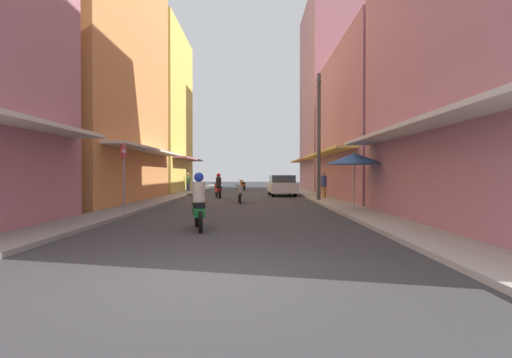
{
  "coord_description": "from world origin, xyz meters",
  "views": [
    {
      "loc": [
        0.71,
        -5.76,
        1.54
      ],
      "look_at": [
        0.6,
        15.95,
        1.25
      ],
      "focal_mm": 27.46,
      "sensor_mm": 36.0,
      "label": 1
    }
  ],
  "objects_px": {
    "pedestrian_far": "(326,186)",
    "utility_pole": "(321,136)",
    "motorbike_green": "(200,204)",
    "street_sign_no_entry": "(126,169)",
    "parked_car": "(284,185)",
    "vendor_umbrella": "(356,159)",
    "motorbike_orange": "(244,185)",
    "motorbike_red": "(220,187)",
    "pedestrian_foreground": "(190,182)",
    "motorbike_silver": "(241,193)"
  },
  "relations": [
    {
      "from": "motorbike_orange",
      "to": "pedestrian_foreground",
      "type": "bearing_deg",
      "value": -148.01
    },
    {
      "from": "vendor_umbrella",
      "to": "street_sign_no_entry",
      "type": "relative_size",
      "value": 0.9
    },
    {
      "from": "motorbike_green",
      "to": "motorbike_red",
      "type": "bearing_deg",
      "value": 93.35
    },
    {
      "from": "motorbike_orange",
      "to": "pedestrian_far",
      "type": "xyz_separation_m",
      "value": [
        5.3,
        -12.99,
        0.33
      ]
    },
    {
      "from": "pedestrian_foreground",
      "to": "motorbike_orange",
      "type": "bearing_deg",
      "value": 31.99
    },
    {
      "from": "pedestrian_foreground",
      "to": "vendor_umbrella",
      "type": "height_order",
      "value": "vendor_umbrella"
    },
    {
      "from": "motorbike_silver",
      "to": "utility_pole",
      "type": "relative_size",
      "value": 0.26
    },
    {
      "from": "motorbike_red",
      "to": "motorbike_green",
      "type": "relative_size",
      "value": 0.99
    },
    {
      "from": "pedestrian_far",
      "to": "pedestrian_foreground",
      "type": "bearing_deg",
      "value": 134.27
    },
    {
      "from": "motorbike_red",
      "to": "parked_car",
      "type": "relative_size",
      "value": 0.42
    },
    {
      "from": "motorbike_red",
      "to": "pedestrian_far",
      "type": "relative_size",
      "value": 1.06
    },
    {
      "from": "pedestrian_far",
      "to": "utility_pole",
      "type": "bearing_deg",
      "value": -107.63
    },
    {
      "from": "motorbike_silver",
      "to": "pedestrian_foreground",
      "type": "height_order",
      "value": "pedestrian_foreground"
    },
    {
      "from": "parked_car",
      "to": "street_sign_no_entry",
      "type": "distance_m",
      "value": 15.0
    },
    {
      "from": "motorbike_orange",
      "to": "motorbike_green",
      "type": "bearing_deg",
      "value": -90.77
    },
    {
      "from": "parked_car",
      "to": "motorbike_orange",
      "type": "bearing_deg",
      "value": 109.13
    },
    {
      "from": "motorbike_red",
      "to": "pedestrian_far",
      "type": "distance_m",
      "value": 6.66
    },
    {
      "from": "motorbike_red",
      "to": "pedestrian_far",
      "type": "height_order",
      "value": "pedestrian_far"
    },
    {
      "from": "street_sign_no_entry",
      "to": "motorbike_green",
      "type": "bearing_deg",
      "value": -45.94
    },
    {
      "from": "utility_pole",
      "to": "pedestrian_far",
      "type": "bearing_deg",
      "value": 72.37
    },
    {
      "from": "vendor_umbrella",
      "to": "motorbike_orange",
      "type": "bearing_deg",
      "value": 103.95
    },
    {
      "from": "pedestrian_far",
      "to": "utility_pole",
      "type": "height_order",
      "value": "utility_pole"
    },
    {
      "from": "parked_car",
      "to": "vendor_umbrella",
      "type": "height_order",
      "value": "vendor_umbrella"
    },
    {
      "from": "motorbike_red",
      "to": "utility_pole",
      "type": "relative_size",
      "value": 0.25
    },
    {
      "from": "pedestrian_foreground",
      "to": "parked_car",
      "type": "bearing_deg",
      "value": -38.03
    },
    {
      "from": "motorbike_orange",
      "to": "street_sign_no_entry",
      "type": "bearing_deg",
      "value": -98.93
    },
    {
      "from": "motorbike_silver",
      "to": "pedestrian_foreground",
      "type": "distance_m",
      "value": 13.63
    },
    {
      "from": "motorbike_green",
      "to": "parked_car",
      "type": "xyz_separation_m",
      "value": [
        3.41,
        16.71,
        0.04
      ]
    },
    {
      "from": "parked_car",
      "to": "vendor_umbrella",
      "type": "relative_size",
      "value": 1.77
    },
    {
      "from": "pedestrian_far",
      "to": "pedestrian_foreground",
      "type": "relative_size",
      "value": 1.03
    },
    {
      "from": "motorbike_red",
      "to": "street_sign_no_entry",
      "type": "height_order",
      "value": "street_sign_no_entry"
    },
    {
      "from": "motorbike_green",
      "to": "street_sign_no_entry",
      "type": "xyz_separation_m",
      "value": [
        -3.16,
        3.26,
        1.01
      ]
    },
    {
      "from": "motorbike_red",
      "to": "utility_pole",
      "type": "bearing_deg",
      "value": -31.07
    },
    {
      "from": "vendor_umbrella",
      "to": "street_sign_no_entry",
      "type": "bearing_deg",
      "value": -170.1
    },
    {
      "from": "pedestrian_foreground",
      "to": "street_sign_no_entry",
      "type": "distance_m",
      "value": 19.48
    },
    {
      "from": "motorbike_silver",
      "to": "pedestrian_far",
      "type": "height_order",
      "value": "pedestrian_far"
    },
    {
      "from": "motorbike_green",
      "to": "pedestrian_far",
      "type": "distance_m",
      "value": 13.77
    },
    {
      "from": "motorbike_green",
      "to": "motorbike_silver",
      "type": "xyz_separation_m",
      "value": [
        0.72,
        10.0,
        -0.2
      ]
    },
    {
      "from": "parked_car",
      "to": "pedestrian_foreground",
      "type": "height_order",
      "value": "pedestrian_foreground"
    },
    {
      "from": "motorbike_green",
      "to": "utility_pole",
      "type": "relative_size",
      "value": 0.25
    },
    {
      "from": "motorbike_green",
      "to": "motorbike_orange",
      "type": "relative_size",
      "value": 1.01
    },
    {
      "from": "motorbike_silver",
      "to": "utility_pole",
      "type": "distance_m",
      "value": 5.33
    },
    {
      "from": "motorbike_orange",
      "to": "pedestrian_far",
      "type": "height_order",
      "value": "pedestrian_far"
    },
    {
      "from": "parked_car",
      "to": "pedestrian_far",
      "type": "xyz_separation_m",
      "value": [
        2.23,
        -4.15,
        0.1
      ]
    },
    {
      "from": "pedestrian_far",
      "to": "street_sign_no_entry",
      "type": "distance_m",
      "value": 12.83
    },
    {
      "from": "utility_pole",
      "to": "street_sign_no_entry",
      "type": "distance_m",
      "value": 11.16
    },
    {
      "from": "motorbike_green",
      "to": "pedestrian_foreground",
      "type": "relative_size",
      "value": 1.09
    },
    {
      "from": "motorbike_silver",
      "to": "parked_car",
      "type": "relative_size",
      "value": 0.43
    },
    {
      "from": "motorbike_silver",
      "to": "pedestrian_foreground",
      "type": "xyz_separation_m",
      "value": [
        -4.95,
        12.69,
        0.31
      ]
    },
    {
      "from": "motorbike_silver",
      "to": "street_sign_no_entry",
      "type": "height_order",
      "value": "street_sign_no_entry"
    }
  ]
}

